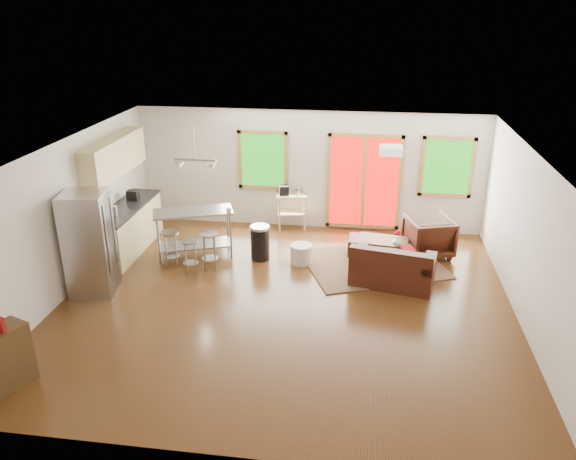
# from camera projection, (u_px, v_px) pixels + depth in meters

# --- Properties ---
(floor) EXTENTS (7.50, 7.00, 0.02)m
(floor) POSITION_uv_depth(u_px,v_px,m) (285.00, 303.00, 9.45)
(floor) COLOR #331D0C
(floor) RESTS_ON ground
(ceiling) EXTENTS (7.50, 7.00, 0.02)m
(ceiling) POSITION_uv_depth(u_px,v_px,m) (285.00, 151.00, 8.46)
(ceiling) COLOR silver
(ceiling) RESTS_ON ground
(back_wall) EXTENTS (7.50, 0.02, 2.60)m
(back_wall) POSITION_uv_depth(u_px,v_px,m) (309.00, 170.00, 12.17)
(back_wall) COLOR beige
(back_wall) RESTS_ON ground
(left_wall) EXTENTS (0.02, 7.00, 2.60)m
(left_wall) POSITION_uv_depth(u_px,v_px,m) (65.00, 219.00, 9.44)
(left_wall) COLOR beige
(left_wall) RESTS_ON ground
(right_wall) EXTENTS (0.02, 7.00, 2.60)m
(right_wall) POSITION_uv_depth(u_px,v_px,m) (532.00, 245.00, 8.46)
(right_wall) COLOR beige
(right_wall) RESTS_ON ground
(front_wall) EXTENTS (7.50, 0.02, 2.60)m
(front_wall) POSITION_uv_depth(u_px,v_px,m) (236.00, 360.00, 5.74)
(front_wall) COLOR beige
(front_wall) RESTS_ON ground
(window_left) EXTENTS (1.10, 0.05, 1.30)m
(window_left) POSITION_uv_depth(u_px,v_px,m) (263.00, 160.00, 12.18)
(window_left) COLOR #13520E
(window_left) RESTS_ON back_wall
(french_doors) EXTENTS (1.60, 0.05, 2.10)m
(french_doors) POSITION_uv_depth(u_px,v_px,m) (364.00, 182.00, 12.04)
(french_doors) COLOR #A90603
(french_doors) RESTS_ON back_wall
(window_right) EXTENTS (1.10, 0.05, 1.30)m
(window_right) POSITION_uv_depth(u_px,v_px,m) (447.00, 167.00, 11.67)
(window_right) COLOR #13520E
(window_right) RESTS_ON back_wall
(rug) EXTENTS (3.04, 2.72, 0.02)m
(rug) POSITION_uv_depth(u_px,v_px,m) (373.00, 264.00, 10.81)
(rug) COLOR #405334
(rug) RESTS_ON floor
(loveseat) EXTENTS (1.57, 1.08, 0.77)m
(loveseat) POSITION_uv_depth(u_px,v_px,m) (392.00, 269.00, 9.95)
(loveseat) COLOR black
(loveseat) RESTS_ON floor
(coffee_table) EXTENTS (1.02, 0.70, 0.38)m
(coffee_table) POSITION_uv_depth(u_px,v_px,m) (383.00, 242.00, 10.99)
(coffee_table) COLOR #332412
(coffee_table) RESTS_ON floor
(armchair) EXTENTS (1.04, 1.00, 0.87)m
(armchair) POSITION_uv_depth(u_px,v_px,m) (428.00, 234.00, 11.07)
(armchair) COLOR black
(armchair) RESTS_ON floor
(ottoman) EXTENTS (0.55, 0.55, 0.35)m
(ottoman) POSITION_uv_depth(u_px,v_px,m) (362.00, 246.00, 11.19)
(ottoman) COLOR black
(ottoman) RESTS_ON floor
(pouf) EXTENTS (0.54, 0.54, 0.37)m
(pouf) POSITION_uv_depth(u_px,v_px,m) (301.00, 254.00, 10.82)
(pouf) COLOR beige
(pouf) RESTS_ON floor
(vase) EXTENTS (0.24, 0.24, 0.30)m
(vase) POSITION_uv_depth(u_px,v_px,m) (397.00, 240.00, 10.61)
(vase) COLOR silver
(vase) RESTS_ON coffee_table
(book) EXTENTS (0.24, 0.10, 0.32)m
(book) POSITION_uv_depth(u_px,v_px,m) (402.00, 242.00, 10.41)
(book) COLOR maroon
(book) RESTS_ON coffee_table
(cabinets) EXTENTS (0.64, 2.24, 2.30)m
(cabinets) POSITION_uv_depth(u_px,v_px,m) (124.00, 207.00, 11.11)
(cabinets) COLOR tan
(cabinets) RESTS_ON floor
(refrigerator) EXTENTS (0.84, 0.82, 1.81)m
(refrigerator) POSITION_uv_depth(u_px,v_px,m) (90.00, 244.00, 9.49)
(refrigerator) COLOR #B7BABC
(refrigerator) RESTS_ON floor
(island) EXTENTS (1.63, 1.10, 0.96)m
(island) POSITION_uv_depth(u_px,v_px,m) (194.00, 225.00, 10.92)
(island) COLOR #B7BABC
(island) RESTS_ON floor
(cup) EXTENTS (0.13, 0.11, 0.11)m
(cup) POSITION_uv_depth(u_px,v_px,m) (229.00, 210.00, 10.72)
(cup) COLOR silver
(cup) RESTS_ON island
(bar_stool_a) EXTENTS (0.42, 0.42, 0.71)m
(bar_stool_a) POSITION_uv_depth(u_px,v_px,m) (170.00, 241.00, 10.56)
(bar_stool_a) COLOR #B7BABC
(bar_stool_a) RESTS_ON floor
(bar_stool_b) EXTENTS (0.39, 0.39, 0.66)m
(bar_stool_b) POSITION_uv_depth(u_px,v_px,m) (190.00, 249.00, 10.30)
(bar_stool_b) COLOR #B7BABC
(bar_stool_b) RESTS_ON floor
(bar_stool_c) EXTENTS (0.45, 0.45, 0.73)m
(bar_stool_c) POSITION_uv_depth(u_px,v_px,m) (209.00, 242.00, 10.43)
(bar_stool_c) COLOR #B7BABC
(bar_stool_c) RESTS_ON floor
(trash_can) EXTENTS (0.41, 0.41, 0.69)m
(trash_can) POSITION_uv_depth(u_px,v_px,m) (260.00, 242.00, 10.92)
(trash_can) COLOR black
(trash_can) RESTS_ON floor
(kitchen_cart) EXTENTS (0.73, 0.55, 1.00)m
(kitchen_cart) POSITION_uv_depth(u_px,v_px,m) (291.00, 199.00, 12.28)
(kitchen_cart) COLOR tan
(kitchen_cart) RESTS_ON floor
(ceiling_flush) EXTENTS (0.35, 0.35, 0.12)m
(ceiling_flush) POSITION_uv_depth(u_px,v_px,m) (391.00, 150.00, 8.83)
(ceiling_flush) COLOR white
(ceiling_flush) RESTS_ON ceiling
(pendant_light) EXTENTS (0.80, 0.18, 0.79)m
(pendant_light) POSITION_uv_depth(u_px,v_px,m) (195.00, 165.00, 10.35)
(pendant_light) COLOR gray
(pendant_light) RESTS_ON ceiling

